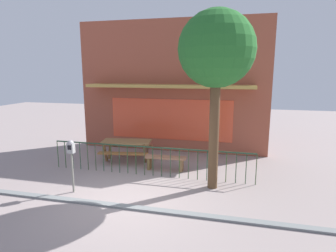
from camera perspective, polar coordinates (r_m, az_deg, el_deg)
The scene contains 8 objects.
ground at distance 7.73m, azimuth -8.16°, elevation -14.54°, with size 40.00×40.00×0.00m, color gray.
pub_storefront at distance 11.84m, azimuth 0.69°, elevation 7.88°, with size 7.91×1.34×5.39m.
patio_fence_front at distance 9.09m, azimuth -3.97°, elevation -6.00°, with size 6.67×0.04×0.97m.
picnic_table_left at distance 10.68m, azimuth -8.39°, elevation -3.81°, with size 1.98×1.60×0.79m.
patio_bench at distance 9.64m, azimuth -0.53°, elevation -6.93°, with size 1.41×0.39×0.48m.
parking_meter_near at distance 8.13m, azimuth -19.01°, elevation -5.05°, with size 0.18×0.17×1.49m.
street_tree at distance 7.83m, azimuth 9.79°, elevation 14.69°, with size 2.07×2.07×4.94m.
curb_edge at distance 7.37m, azimuth -9.47°, elevation -15.91°, with size 11.07×0.20×0.11m, color slate.
Camera 1 is at (2.67, -6.45, 3.31)m, focal length 30.11 mm.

